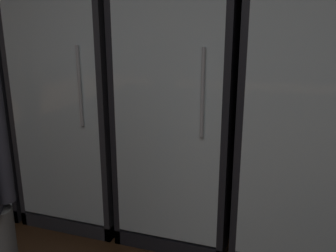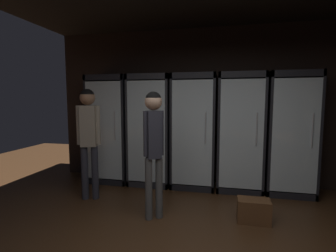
{
  "view_description": "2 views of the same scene",
  "coord_description": "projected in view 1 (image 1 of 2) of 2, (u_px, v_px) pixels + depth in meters",
  "views": [
    {
      "loc": [
        0.28,
        0.55,
        1.4
      ],
      "look_at": [
        -0.42,
        2.66,
        0.79
      ],
      "focal_mm": 36.68,
      "sensor_mm": 36.0,
      "label": 1
    },
    {
      "loc": [
        0.14,
        -1.61,
        1.52
      ],
      "look_at": [
        -0.77,
        2.55,
        1.08
      ],
      "focal_mm": 26.8,
      "sensor_mm": 36.0,
      "label": 2
    }
  ],
  "objects": [
    {
      "name": "wall_back",
      "position": [
        242.0,
        33.0,
        2.35
      ],
      "size": [
        6.0,
        0.06,
        2.8
      ],
      "primitive_type": "cube",
      "color": "black",
      "rests_on": "ground"
    },
    {
      "name": "cooler_left",
      "position": [
        81.0,
        94.0,
        2.53
      ],
      "size": [
        0.74,
        0.61,
        1.96
      ],
      "color": "#2B2B30",
      "rests_on": "ground"
    },
    {
      "name": "cooler_center",
      "position": [
        182.0,
        101.0,
        2.3
      ],
      "size": [
        0.74,
        0.61,
        1.96
      ],
      "color": "black",
      "rests_on": "ground"
    },
    {
      "name": "cooler_right",
      "position": [
        305.0,
        109.0,
        2.07
      ],
      "size": [
        0.74,
        0.61,
        1.96
      ],
      "color": "black",
      "rests_on": "ground"
    }
  ]
}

